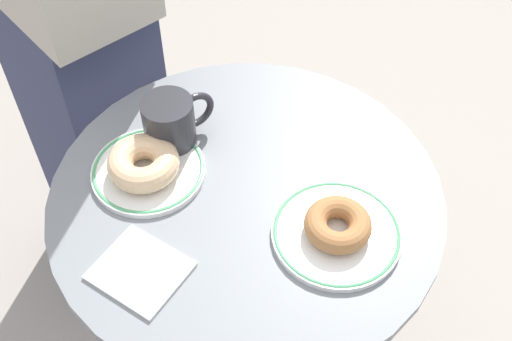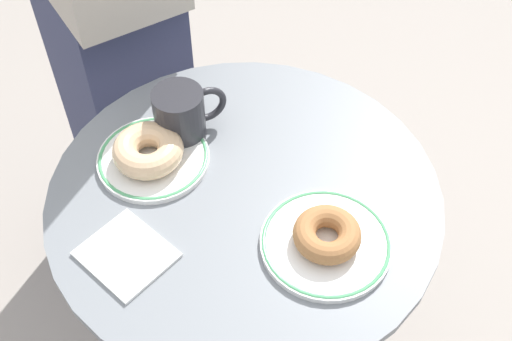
# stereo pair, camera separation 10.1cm
# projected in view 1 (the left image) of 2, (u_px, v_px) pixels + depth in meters

# --- Properties ---
(cafe_table) EXTENTS (0.63, 0.63, 0.73)m
(cafe_table) POSITION_uv_depth(u_px,v_px,m) (248.00, 272.00, 1.21)
(cafe_table) COLOR slate
(cafe_table) RESTS_ON ground
(plate_left) EXTENTS (0.19, 0.19, 0.01)m
(plate_left) POSITION_uv_depth(u_px,v_px,m) (148.00, 171.00, 1.05)
(plate_left) COLOR white
(plate_left) RESTS_ON cafe_table
(plate_right) EXTENTS (0.20, 0.20, 0.01)m
(plate_right) POSITION_uv_depth(u_px,v_px,m) (336.00, 233.00, 0.97)
(plate_right) COLOR white
(plate_right) RESTS_ON cafe_table
(donut_glazed) EXTENTS (0.14, 0.14, 0.04)m
(donut_glazed) POSITION_uv_depth(u_px,v_px,m) (143.00, 163.00, 1.02)
(donut_glazed) COLOR #E0B789
(donut_glazed) RESTS_ON plate_left
(donut_cinnamon) EXTENTS (0.14, 0.14, 0.03)m
(donut_cinnamon) POSITION_uv_depth(u_px,v_px,m) (338.00, 225.00, 0.95)
(donut_cinnamon) COLOR #A36B3D
(donut_cinnamon) RESTS_ON plate_right
(paper_napkin) EXTENTS (0.13, 0.12, 0.01)m
(paper_napkin) POSITION_uv_depth(u_px,v_px,m) (140.00, 271.00, 0.93)
(paper_napkin) COLOR white
(paper_napkin) RESTS_ON cafe_table
(coffee_mug) EXTENTS (0.09, 0.12, 0.09)m
(coffee_mug) POSITION_uv_depth(u_px,v_px,m) (171.00, 123.00, 1.06)
(coffee_mug) COLOR #28282D
(coffee_mug) RESTS_ON cafe_table
(person_figure) EXTENTS (0.45, 0.35, 1.56)m
(person_figure) POSITION_uv_depth(u_px,v_px,m) (66.00, 17.00, 1.26)
(person_figure) COLOR #2D3351
(person_figure) RESTS_ON ground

